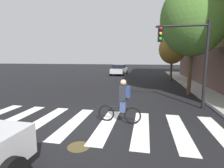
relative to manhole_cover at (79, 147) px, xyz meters
The scene contains 9 objects.
ground_plane 1.76m from the manhole_cover, 104.17° to the left, with size 120.00×120.00×0.00m, color black.
crosswalk_stripes 1.72m from the manhole_cover, 97.84° to the left, with size 9.58×3.32×0.01m.
manhole_cover is the anchor object (origin of this frame).
sedan_mid 20.93m from the manhole_cover, 95.70° to the left, with size 2.23×4.43×1.50m.
cyclist 2.42m from the manhole_cover, 65.07° to the left, with size 1.71×0.38×1.69m.
traffic_light_near 6.67m from the manhole_cover, 51.19° to the left, with size 2.47×0.28×4.20m.
fire_hydrant 10.57m from the manhole_cover, 49.82° to the left, with size 0.33×0.22×0.78m.
street_tree_near 10.46m from the manhole_cover, 59.57° to the left, with size 4.13×4.13×7.34m.
street_tree_mid 17.03m from the manhole_cover, 74.05° to the left, with size 2.90×2.90×5.15m.
Camera 1 is at (2.24, -5.99, 2.49)m, focal length 27.65 mm.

